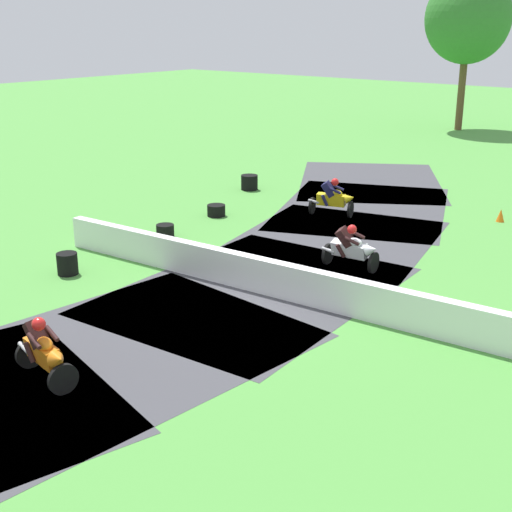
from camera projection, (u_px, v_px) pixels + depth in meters
The scene contains 12 objects.
ground_plane at pixel (256, 291), 18.05m from camera, with size 120.00×120.00×0.00m, color #4C933D.
track_asphalt at pixel (209, 278), 18.89m from camera, with size 11.99×36.34×0.01m.
safety_barrier at pixel (450, 321), 15.14m from camera, with size 0.30×23.53×0.90m, color white.
motorcycle_lead_orange at pixel (44, 351), 13.29m from camera, with size 1.71×0.91×1.42m.
motorcycle_chase_white at pixel (352, 248), 19.36m from camera, with size 1.68×0.89×1.43m.
motorcycle_trailing_yellow at pixel (333, 198), 24.64m from camera, with size 1.70×1.07×1.42m.
tire_stack_mid_b at pixel (67, 264), 19.12m from camera, with size 0.56×0.56×0.60m.
tire_stack_far at pixel (165, 231), 22.46m from camera, with size 0.57×0.57×0.40m.
tire_stack_extra_a at pixel (216, 210), 24.84m from camera, with size 0.64×0.64×0.40m.
tire_stack_extra_b at pixel (249, 182), 28.65m from camera, with size 0.68×0.68×0.60m.
traffic_cone at pixel (501, 215), 24.13m from camera, with size 0.28×0.28×0.44m, color orange.
tree_far_left at pixel (468, 19), 42.24m from camera, with size 5.11×5.11×9.35m.
Camera 1 is at (10.57, -13.09, 6.59)m, focal length 49.48 mm.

